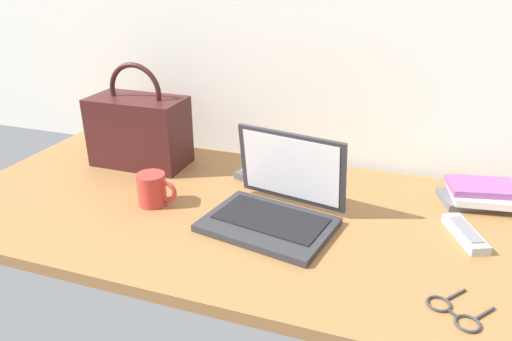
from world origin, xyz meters
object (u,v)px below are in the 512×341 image
(coffee_mug, at_px, (153,189))
(eyeglasses, at_px, (454,312))
(handbag, at_px, (139,130))
(remote_control_far, at_px, (256,169))
(book_stack, at_px, (481,194))
(remote_control_near, at_px, (465,233))
(laptop, at_px, (276,204))

(coffee_mug, distance_m, eyeglasses, 0.79)
(handbag, bearing_deg, eyeglasses, -24.98)
(remote_control_far, xyz_separation_m, eyeglasses, (0.57, -0.49, -0.01))
(remote_control_far, distance_m, book_stack, 0.65)
(book_stack, bearing_deg, remote_control_near, -103.26)
(remote_control_near, height_order, remote_control_far, same)
(handbag, xyz_separation_m, book_stack, (1.03, 0.06, -0.09))
(coffee_mug, height_order, eyeglasses, coffee_mug)
(laptop, relative_size, remote_control_far, 2.09)
(laptop, distance_m, handbag, 0.57)
(remote_control_near, bearing_deg, book_stack, 76.74)
(remote_control_far, height_order, eyeglasses, remote_control_far)
(eyeglasses, bearing_deg, coffee_mug, 165.21)
(laptop, bearing_deg, remote_control_far, 118.65)
(laptop, distance_m, remote_control_near, 0.46)
(coffee_mug, relative_size, eyeglasses, 0.83)
(laptop, distance_m, remote_control_far, 0.31)
(coffee_mug, xyz_separation_m, handbag, (-0.18, 0.24, 0.07))
(coffee_mug, xyz_separation_m, remote_control_near, (0.80, 0.09, -0.03))
(remote_control_near, bearing_deg, coffee_mug, -173.22)
(laptop, xyz_separation_m, eyeglasses, (0.42, -0.23, -0.04))
(remote_control_far, xyz_separation_m, handbag, (-0.38, -0.05, 0.10))
(laptop, relative_size, handbag, 1.05)
(coffee_mug, height_order, handbag, handbag)
(laptop, xyz_separation_m, handbag, (-0.52, 0.21, 0.07))
(remote_control_near, relative_size, remote_control_far, 1.00)
(remote_control_far, distance_m, eyeglasses, 0.75)
(laptop, relative_size, remote_control_near, 2.10)
(laptop, distance_m, book_stack, 0.57)
(book_stack, bearing_deg, coffee_mug, -160.39)
(laptop, height_order, coffee_mug, laptop)
(remote_control_near, xyz_separation_m, handbag, (-0.98, 0.14, 0.10))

